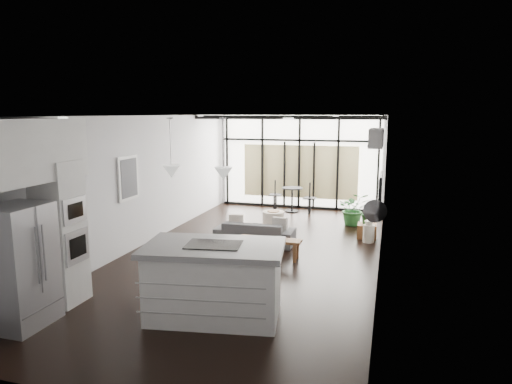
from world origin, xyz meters
The scene contains 27 objects.
floor centered at (0.00, 0.00, 0.00)m, with size 5.00×10.00×0.00m, color black.
ceiling centered at (0.00, 0.00, 2.80)m, with size 5.00×10.00×0.00m, color silver.
wall_left centered at (-2.50, 0.00, 1.40)m, with size 0.02×10.00×2.80m, color silver.
wall_right centered at (2.50, 0.00, 1.40)m, with size 0.02×10.00×2.80m, color silver.
wall_back centered at (0.00, 5.00, 1.40)m, with size 5.00×0.02×2.80m, color silver.
wall_front centered at (0.00, -5.00, 1.40)m, with size 5.00×0.02×2.80m, color silver.
glazing centered at (0.00, 4.88, 1.40)m, with size 5.00×0.20×2.80m, color black.
skylight centered at (0.00, 4.00, 2.77)m, with size 4.70×1.90×0.06m, color silver.
neighbour_building centered at (0.00, 4.95, 1.10)m, with size 3.50×0.02×1.60m, color #CBC687.
island centered at (0.33, -2.88, 0.53)m, with size 1.93×1.14×1.05m, color silver.
cooktop centered at (0.33, -2.88, 1.06)m, with size 0.75×0.50×0.01m, color black.
fridge centered at (-2.06, -3.85, 0.83)m, with size 0.64×0.81×1.67m, color #9B9BA0.
appliance_column centered at (-2.06, -3.05, 1.09)m, with size 0.56×0.59×2.17m, color silver.
upper_cabinets centered at (-2.12, -3.50, 2.35)m, with size 0.62×1.75×0.86m, color silver.
pendant_left centered at (-0.40, -2.65, 2.02)m, with size 0.26×0.26×0.18m, color silver.
pendant_right centered at (0.40, -2.65, 2.02)m, with size 0.26×0.26×0.18m, color silver.
sofa centered at (-0.17, 0.78, 0.34)m, with size 1.74×0.51×0.68m, color #525254.
console_bench centered at (0.40, -0.11, 0.20)m, with size 1.26×0.31×0.40m, color brown.
pouf centered at (-0.12, 2.23, 0.21)m, with size 0.54×0.54×0.43m, color silver.
crate centered at (2.18, 1.99, 0.16)m, with size 0.43×0.43×0.32m, color brown.
plant_tall centered at (1.78, 3.13, 0.33)m, with size 0.77×0.86×0.67m, color #27632A.
plant_crate centered at (2.18, 1.99, 0.44)m, with size 0.29×0.53×0.24m, color #27632A.
milk_can centered at (2.23, 1.62, 0.25)m, with size 0.25×0.25×0.49m, color beige.
bistro_set centered at (-0.08, 4.28, 0.36)m, with size 1.48×0.59×0.71m, color black.
tv centered at (2.46, 1.00, 1.30)m, with size 0.05×1.10×0.65m, color black.
ac_unit centered at (2.38, -0.80, 2.45)m, with size 0.22×0.90×0.30m, color silver.
framed_art centered at (-2.47, -0.50, 1.55)m, with size 0.04×0.70×0.90m, color black.
Camera 1 is at (2.61, -8.55, 2.85)m, focal length 32.00 mm.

